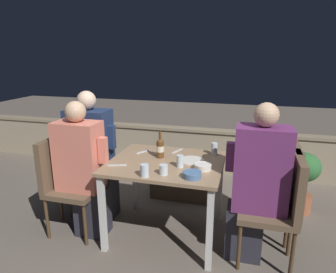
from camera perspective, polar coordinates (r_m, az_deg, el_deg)
name	(u,v)px	position (r m, az deg, el deg)	size (l,w,h in m)	color
ground_plane	(166,234)	(3.09, -0.34, -18.00)	(16.00, 16.00, 0.00)	#665B51
parapet_wall	(197,149)	(4.48, 5.59, -2.45)	(9.00, 0.18, 0.65)	gray
dining_table	(166,171)	(2.78, -0.36, -6.60)	(1.03, 0.88, 0.76)	#937556
planter_hedge	(182,172)	(3.67, 2.61, -6.71)	(0.70, 0.47, 0.56)	brown
chair_left_near	(65,177)	(3.08, -19.07, -7.26)	(0.47, 0.46, 0.94)	brown
person_coral_top	(83,170)	(2.93, -15.85, -6.11)	(0.49, 0.26, 1.31)	#282833
chair_left_far	(76,164)	(3.36, -17.03, -5.10)	(0.47, 0.46, 0.94)	brown
person_navy_jumper	(93,156)	(3.22, -14.08, -3.57)	(0.51, 0.26, 1.35)	#282833
chair_right_near	(282,201)	(2.64, 20.83, -11.33)	(0.47, 0.46, 0.94)	brown
person_purple_stripe	(256,184)	(2.57, 16.47, -8.70)	(0.50, 0.26, 1.36)	#282833
chair_right_far	(280,186)	(2.90, 20.61, -8.80)	(0.47, 0.46, 0.94)	brown
beer_bottle	(160,148)	(2.82, -1.49, -2.13)	(0.07, 0.07, 0.26)	brown
plate_0	(191,160)	(2.77, 4.44, -4.55)	(0.24, 0.24, 0.01)	silver
bowl_0	(192,174)	(2.41, 4.61, -7.19)	(0.15, 0.15, 0.05)	#4C709E
bowl_1	(203,166)	(2.58, 6.63, -5.65)	(0.15, 0.15, 0.05)	silver
glass_cup_0	(164,170)	(2.45, -0.84, -6.34)	(0.07, 0.07, 0.08)	silver
glass_cup_1	(214,149)	(2.95, 8.81, -2.32)	(0.06, 0.06, 0.12)	silver
glass_cup_2	(180,161)	(2.60, 2.31, -4.72)	(0.06, 0.06, 0.11)	silver
glass_cup_3	(145,171)	(2.42, -4.47, -6.48)	(0.07, 0.07, 0.10)	silver
fork_0	(143,152)	(3.01, -4.82, -2.90)	(0.10, 0.16, 0.01)	silver
fork_1	(117,165)	(2.69, -9.69, -5.39)	(0.17, 0.08, 0.01)	silver
fork_2	(177,151)	(3.03, 1.75, -2.76)	(0.08, 0.17, 0.01)	silver
potted_plant	(303,176)	(3.59, 24.26, -6.89)	(0.35, 0.35, 0.69)	#9E5638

